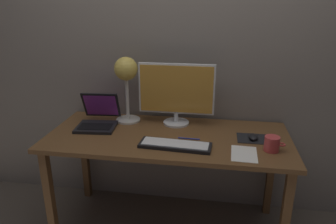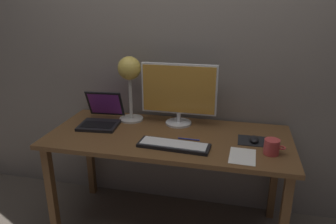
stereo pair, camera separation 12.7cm
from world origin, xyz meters
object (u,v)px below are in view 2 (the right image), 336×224
Objects in this scene: desk_lamp at (130,74)px; mouse at (254,139)px; monitor at (179,92)px; keyboard_main at (174,145)px; pen at (189,139)px; coffee_mug at (272,147)px; laptop at (102,115)px.

mouse is at bearing -12.87° from desk_lamp.
keyboard_main is at bearing -83.27° from monitor.
keyboard_main is at bearing -120.27° from pen.
pen is at bearing 59.73° from keyboard_main.
keyboard_main is at bearing -43.48° from desk_lamp.
laptop is at bearing 168.32° from coffee_mug.
desk_lamp is at bearing 160.50° from coffee_mug.
coffee_mug is at bearing -11.68° from laptop.
coffee_mug is (0.57, 0.04, 0.03)m from keyboard_main.
coffee_mug is at bearing 3.71° from keyboard_main.
mouse is 0.41m from pen.
laptop is at bearing 174.86° from mouse.
monitor is 1.56× the size of laptop.
mouse is at bearing 123.06° from coffee_mug.
monitor is at bearing 96.73° from keyboard_main.
laptop is 1.19m from coffee_mug.
desk_lamp is 0.97m from mouse.
monitor is 4.29× the size of coffee_mug.
desk_lamp reaches higher than keyboard_main.
coffee_mug reaches higher than mouse.
laptop reaches higher than mouse.
mouse is (1.07, -0.10, -0.04)m from laptop.
keyboard_main is 0.58m from coffee_mug.
monitor is at bearing 159.22° from mouse.
monitor reaches higher than keyboard_main.
keyboard_main is 0.65m from desk_lamp.
monitor is 0.73m from coffee_mug.
keyboard_main is 0.15m from pen.
keyboard_main is 1.31× the size of laptop.
laptop reaches higher than keyboard_main.
desk_lamp is 4.95× the size of mouse.
laptop is at bearing 154.82° from keyboard_main.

